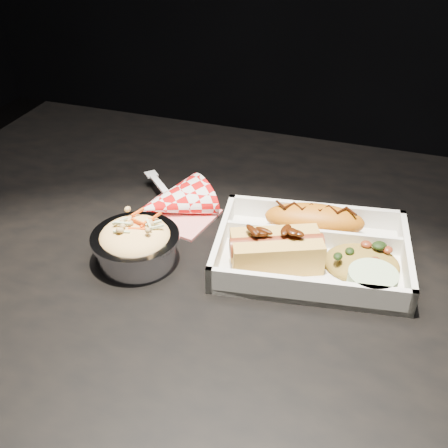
{
  "coord_description": "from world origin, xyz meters",
  "views": [
    {
      "loc": [
        0.14,
        -0.58,
        1.21
      ],
      "look_at": [
        -0.05,
        -0.02,
        0.81
      ],
      "focal_mm": 45.0,
      "sensor_mm": 36.0,
      "label": 1
    }
  ],
  "objects_px": {
    "hotdog": "(276,248)",
    "foil_coleslaw_cup": "(136,242)",
    "fried_pastry": "(314,220)",
    "food_tray": "(311,254)",
    "dining_table": "(259,310)",
    "napkin_fork": "(172,202)"
  },
  "relations": [
    {
      "from": "napkin_fork",
      "to": "hotdog",
      "type": "bearing_deg",
      "value": 19.78
    },
    {
      "from": "food_tray",
      "to": "foil_coleslaw_cup",
      "type": "relative_size",
      "value": 2.36
    },
    {
      "from": "fried_pastry",
      "to": "hotdog",
      "type": "bearing_deg",
      "value": -110.18
    },
    {
      "from": "hotdog",
      "to": "foil_coleslaw_cup",
      "type": "distance_m",
      "value": 0.18
    },
    {
      "from": "foil_coleslaw_cup",
      "to": "napkin_fork",
      "type": "distance_m",
      "value": 0.13
    },
    {
      "from": "fried_pastry",
      "to": "hotdog",
      "type": "distance_m",
      "value": 0.09
    },
    {
      "from": "foil_coleslaw_cup",
      "to": "napkin_fork",
      "type": "bearing_deg",
      "value": 91.4
    },
    {
      "from": "food_tray",
      "to": "fried_pastry",
      "type": "relative_size",
      "value": 1.97
    },
    {
      "from": "dining_table",
      "to": "fried_pastry",
      "type": "distance_m",
      "value": 0.15
    },
    {
      "from": "fried_pastry",
      "to": "hotdog",
      "type": "xyz_separation_m",
      "value": [
        -0.03,
        -0.09,
        0.0
      ]
    },
    {
      "from": "fried_pastry",
      "to": "foil_coleslaw_cup",
      "type": "distance_m",
      "value": 0.25
    },
    {
      "from": "fried_pastry",
      "to": "dining_table",
      "type": "bearing_deg",
      "value": -125.47
    },
    {
      "from": "food_tray",
      "to": "hotdog",
      "type": "relative_size",
      "value": 2.13
    },
    {
      "from": "food_tray",
      "to": "foil_coleslaw_cup",
      "type": "bearing_deg",
      "value": -169.39
    },
    {
      "from": "dining_table",
      "to": "food_tray",
      "type": "bearing_deg",
      "value": 19.31
    },
    {
      "from": "hotdog",
      "to": "dining_table",
      "type": "bearing_deg",
      "value": 129.46
    },
    {
      "from": "hotdog",
      "to": "food_tray",
      "type": "bearing_deg",
      "value": 15.43
    },
    {
      "from": "food_tray",
      "to": "hotdog",
      "type": "distance_m",
      "value": 0.06
    },
    {
      "from": "fried_pastry",
      "to": "hotdog",
      "type": "relative_size",
      "value": 1.08
    },
    {
      "from": "fried_pastry",
      "to": "foil_coleslaw_cup",
      "type": "xyz_separation_m",
      "value": [
        -0.21,
        -0.13,
        0.0
      ]
    },
    {
      "from": "food_tray",
      "to": "fried_pastry",
      "type": "height_order",
      "value": "fried_pastry"
    },
    {
      "from": "hotdog",
      "to": "foil_coleslaw_cup",
      "type": "xyz_separation_m",
      "value": [
        -0.18,
        -0.04,
        -0.0
      ]
    }
  ]
}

